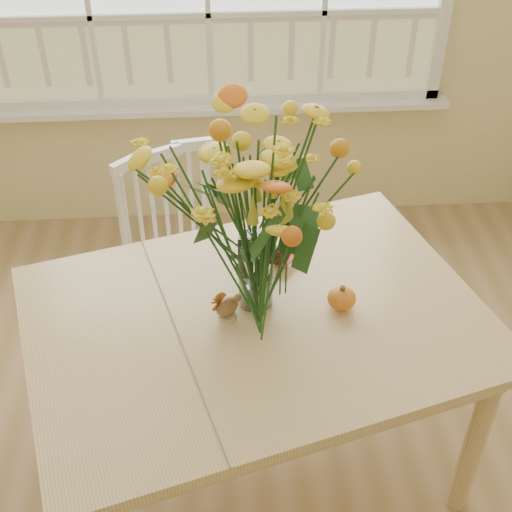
{
  "coord_description": "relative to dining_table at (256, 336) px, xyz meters",
  "views": [
    {
      "loc": [
        0.01,
        -1.02,
        2.23
      ],
      "look_at": [
        0.12,
        0.58,
        0.98
      ],
      "focal_mm": 48.0,
      "sensor_mm": 36.0,
      "label": 1
    }
  ],
  "objects": [
    {
      "name": "turkey_figurine",
      "position": [
        -0.09,
        0.0,
        0.13
      ],
      "size": [
        0.1,
        0.09,
        0.1
      ],
      "rotation": [
        0.0,
        0.0,
        0.68
      ],
      "color": "#CCB78C",
      "rests_on": "dining_table"
    },
    {
      "name": "dining_table",
      "position": [
        0.0,
        0.0,
        0.0
      ],
      "size": [
        1.64,
        1.37,
        0.76
      ],
      "rotation": [
        0.0,
        0.0,
        0.28
      ],
      "color": "tan",
      "rests_on": "floor"
    },
    {
      "name": "dark_gourd",
      "position": [
        0.09,
        0.25,
        0.12
      ],
      "size": [
        0.13,
        0.09,
        0.07
      ],
      "color": "#38160F",
      "rests_on": "dining_table"
    },
    {
      "name": "flower_vase",
      "position": [
        0.0,
        0.06,
        0.46
      ],
      "size": [
        0.52,
        0.52,
        0.62
      ],
      "color": "white",
      "rests_on": "dining_table"
    },
    {
      "name": "windsor_chair",
      "position": [
        -0.28,
        0.68,
        -0.15
      ],
      "size": [
        0.56,
        0.56,
        0.92
      ],
      "rotation": [
        0.0,
        0.0,
        0.48
      ],
      "color": "white",
      "rests_on": "floor"
    },
    {
      "name": "pumpkin",
      "position": [
        0.27,
        0.02,
        0.13
      ],
      "size": [
        0.09,
        0.09,
        0.07
      ],
      "primitive_type": "ellipsoid",
      "color": "orange",
      "rests_on": "dining_table"
    }
  ]
}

